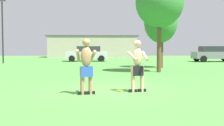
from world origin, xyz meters
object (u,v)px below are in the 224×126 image
object	(u,v)px
player_with_cap	(138,64)
car_gray_mid_lot	(214,54)
player_in_blue	(86,65)
tree_right_field	(161,22)
frisbee	(120,91)
car_silver_near_post	(87,53)
lamp_post	(2,24)
tree_behind_players	(159,3)

from	to	relation	value
player_with_cap	car_gray_mid_lot	bearing A→B (deg)	60.71
player_in_blue	tree_right_field	bearing A→B (deg)	66.62
frisbee	tree_right_field	world-z (taller)	tree_right_field
player_in_blue	tree_right_field	distance (m)	12.21
car_silver_near_post	car_gray_mid_lot	world-z (taller)	same
player_in_blue	lamp_post	size ratio (longest dim) A/B	0.29
frisbee	tree_right_field	xyz separation A→B (m)	(3.70, 10.43, 3.19)
player_in_blue	tree_right_field	world-z (taller)	tree_right_field
car_gray_mid_lot	player_with_cap	bearing A→B (deg)	-119.29
frisbee	car_silver_near_post	xyz separation A→B (m)	(-1.93, 20.03, 0.81)
player_with_cap	tree_behind_players	xyz separation A→B (m)	(2.27, 7.09, 3.09)
tree_right_field	frisbee	bearing A→B (deg)	-109.53
car_silver_near_post	frisbee	bearing A→B (deg)	-84.51
player_in_blue	frisbee	distance (m)	1.49
tree_right_field	tree_behind_players	distance (m)	3.73
frisbee	tree_right_field	size ratio (longest dim) A/B	0.05
player_with_cap	tree_behind_players	bearing A→B (deg)	72.29
player_with_cap	lamp_post	distance (m)	19.68
player_in_blue	car_silver_near_post	xyz separation A→B (m)	(-0.87, 20.61, -0.07)
player_in_blue	car_gray_mid_lot	xyz separation A→B (m)	(12.11, 19.09, -0.07)
player_with_cap	tree_behind_players	distance (m)	8.06
frisbee	tree_right_field	bearing A→B (deg)	70.47
player_with_cap	player_in_blue	size ratio (longest dim) A/B	0.98
player_with_cap	lamp_post	bearing A→B (deg)	120.67
tree_behind_players	frisbee	bearing A→B (deg)	-112.24
player_with_cap	tree_right_field	xyz separation A→B (m)	(3.15, 10.63, 2.30)
player_in_blue	car_silver_near_post	world-z (taller)	player_in_blue
lamp_post	tree_right_field	distance (m)	14.47
frisbee	car_silver_near_post	size ratio (longest dim) A/B	0.06
player_with_cap	tree_behind_players	world-z (taller)	tree_behind_players
car_silver_near_post	car_gray_mid_lot	size ratio (longest dim) A/B	1.02
player_in_blue	tree_behind_players	world-z (taller)	tree_behind_players
player_with_cap	lamp_post	world-z (taller)	lamp_post
player_in_blue	car_silver_near_post	bearing A→B (deg)	92.41
lamp_post	tree_right_field	xyz separation A→B (m)	(13.09, -6.15, -0.36)
tree_behind_players	player_in_blue	bearing A→B (deg)	-117.42
player_in_blue	car_gray_mid_lot	distance (m)	22.61
player_with_cap	frisbee	xyz separation A→B (m)	(-0.55, 0.20, -0.90)
player_with_cap	player_in_blue	bearing A→B (deg)	-166.77
tree_right_field	car_silver_near_post	bearing A→B (deg)	120.35
player_in_blue	car_silver_near_post	size ratio (longest dim) A/B	0.38
frisbee	lamp_post	world-z (taller)	lamp_post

